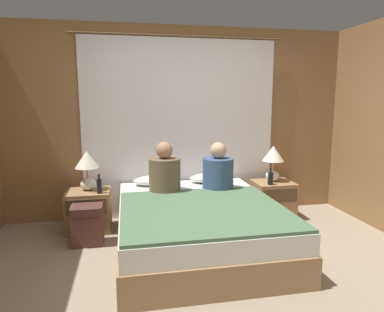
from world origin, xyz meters
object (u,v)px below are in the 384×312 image
at_px(person_left_in_bed, 165,172).
at_px(person_right_in_bed, 218,171).
at_px(nightstand_left, 89,210).
at_px(lamp_left, 87,165).
at_px(pillow_right, 211,178).
at_px(nightstand_right, 273,199).
at_px(beer_bottle_on_left_stand, 99,186).
at_px(pillow_left, 156,180).
at_px(lamp_right, 273,158).
at_px(backpack_on_floor, 87,223).
at_px(beer_bottle_on_right_stand, 270,178).
at_px(bed, 198,225).

xyz_separation_m(person_left_in_bed, person_right_in_bed, (0.64, 0.00, -0.01)).
xyz_separation_m(nightstand_left, lamp_left, (-0.00, 0.05, 0.55)).
relative_size(pillow_right, person_right_in_bed, 1.00).
bearing_deg(pillow_right, person_left_in_bed, -151.19).
xyz_separation_m(nightstand_right, beer_bottle_on_left_stand, (-2.22, -0.13, 0.33)).
bearing_deg(person_right_in_bed, nightstand_right, 15.84).
height_order(pillow_left, person_right_in_bed, person_right_in_bed).
relative_size(pillow_left, pillow_right, 1.00).
xyz_separation_m(lamp_right, beer_bottle_on_left_stand, (-2.22, -0.18, -0.22)).
bearing_deg(nightstand_left, lamp_left, 90.00).
bearing_deg(lamp_right, person_left_in_bed, -169.16).
distance_m(pillow_right, beer_bottle_on_left_stand, 1.42).
height_order(lamp_right, person_right_in_bed, person_right_in_bed).
distance_m(lamp_left, person_left_in_bed, 0.94).
bearing_deg(backpack_on_floor, pillow_left, 34.49).
relative_size(nightstand_right, pillow_right, 0.89).
distance_m(lamp_right, person_right_in_bed, 0.88).
bearing_deg(beer_bottle_on_right_stand, bed, -150.98).
bearing_deg(person_left_in_bed, pillow_left, 101.59).
xyz_separation_m(nightstand_left, pillow_right, (1.54, 0.12, 0.30)).
relative_size(person_left_in_bed, person_right_in_bed, 1.03).
xyz_separation_m(nightstand_right, person_left_in_bed, (-1.47, -0.24, 0.48)).
distance_m(nightstand_left, pillow_right, 1.58).
relative_size(bed, pillow_right, 3.61).
xyz_separation_m(pillow_right, beer_bottle_on_left_stand, (-1.40, -0.25, 0.03)).
relative_size(pillow_left, beer_bottle_on_right_stand, 2.60).
distance_m(lamp_right, backpack_on_floor, 2.45).
bearing_deg(nightstand_right, beer_bottle_on_right_stand, -129.27).
height_order(lamp_left, beer_bottle_on_left_stand, lamp_left).
xyz_separation_m(bed, beer_bottle_on_left_stand, (-1.04, 0.60, 0.34)).
bearing_deg(person_left_in_bed, bed, -59.59).
distance_m(person_left_in_bed, backpack_on_floor, 1.01).
relative_size(nightstand_right, pillow_left, 0.89).
height_order(lamp_right, backpack_on_floor, lamp_right).
distance_m(beer_bottle_on_left_stand, beer_bottle_on_right_stand, 2.11).
bearing_deg(lamp_right, pillow_right, 174.70).
distance_m(nightstand_left, beer_bottle_on_right_stand, 2.29).
relative_size(bed, backpack_on_floor, 4.74).
bearing_deg(lamp_right, nightstand_left, -178.88).
distance_m(lamp_left, person_right_in_bed, 1.56).
bearing_deg(lamp_right, pillow_left, 177.18).
bearing_deg(nightstand_left, beer_bottle_on_left_stand, -42.04).
relative_size(nightstand_right, lamp_right, 1.07).
bearing_deg(nightstand_right, backpack_on_floor, -169.72).
xyz_separation_m(pillow_right, beer_bottle_on_right_stand, (0.71, -0.25, 0.02)).
distance_m(person_left_in_bed, beer_bottle_on_left_stand, 0.77).
xyz_separation_m(pillow_left, backpack_on_floor, (-0.80, -0.55, -0.30)).
distance_m(beer_bottle_on_right_stand, backpack_on_floor, 2.28).
xyz_separation_m(nightstand_right, pillow_left, (-1.54, 0.12, 0.30)).
bearing_deg(bed, person_left_in_bed, 120.41).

